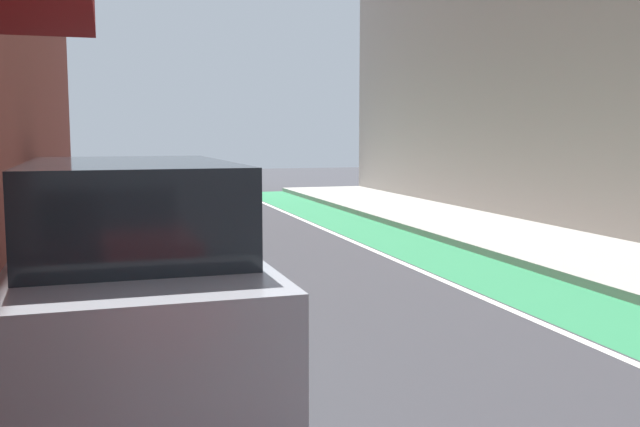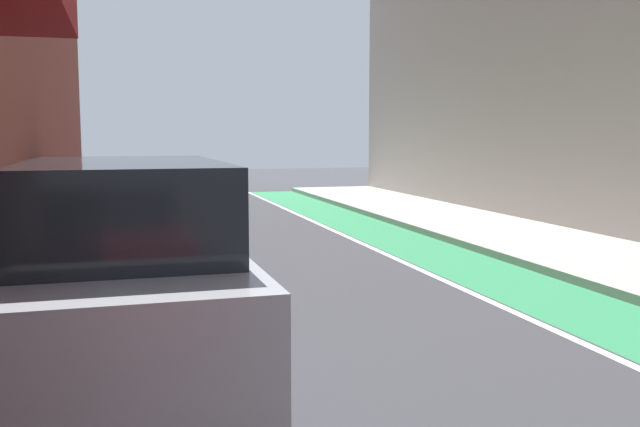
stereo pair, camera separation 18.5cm
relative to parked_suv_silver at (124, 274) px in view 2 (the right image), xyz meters
name	(u,v)px [view 2 (the right image)]	position (x,y,z in m)	size (l,w,h in m)	color
ground_plane	(355,319)	(2.65, 1.68, -1.02)	(73.75, 73.75, 0.00)	#38383D
bike_lane_paint	(489,274)	(5.55, 3.68, -1.02)	(1.60, 33.52, 0.00)	#2D8451
lane_divider_stripe	(437,277)	(4.65, 3.68, -1.02)	(0.12, 33.52, 0.00)	white
sidewalk_right	(617,262)	(7.93, 3.68, -0.95)	(3.16, 33.52, 0.14)	#A8A59E
parked_suv_silver	(124,274)	(0.00, 0.00, 0.00)	(1.91, 4.71, 1.98)	#9EA0A8
parked_sedan_gray	(123,217)	(0.00, 6.36, -0.23)	(1.89, 4.46, 1.53)	#595B60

